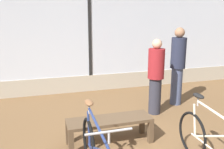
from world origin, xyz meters
The scene contains 5 objects.
shop_back_wall centered at (0.00, 3.86, 1.64)m, with size 12.00×0.08×3.20m.
bicycle_right centered at (0.79, -0.28, 0.39)m, with size 0.46×1.71×1.02m.
display_bench centered at (-0.31, 0.90, 0.36)m, with size 1.40×0.44×0.43m.
customer_near_rack centered at (1.73, 2.24, 0.96)m, with size 0.48×0.48×1.81m.
customer_by_window centered at (0.98, 1.86, 0.84)m, with size 0.47×0.47×1.61m.
Camera 1 is at (-1.36, -2.74, 2.10)m, focal length 40.00 mm.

